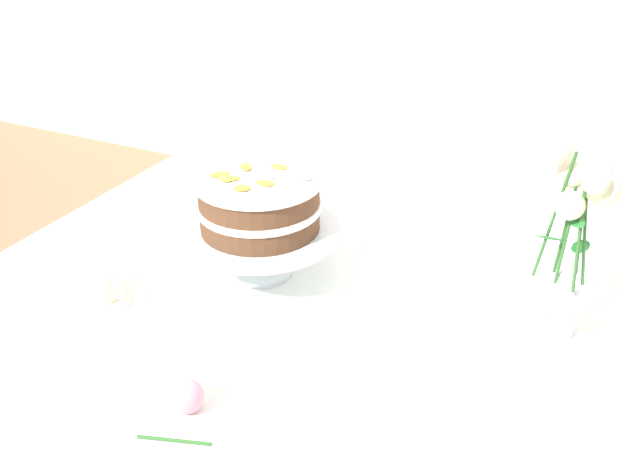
{
  "coord_description": "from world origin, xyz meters",
  "views": [
    {
      "loc": [
        0.37,
        -0.94,
        1.42
      ],
      "look_at": [
        -0.08,
        -0.0,
        0.86
      ],
      "focal_mm": 38.17,
      "sensor_mm": 36.0,
      "label": 1
    }
  ],
  "objects_px": {
    "dining_table": "(354,343)",
    "teacup": "(98,289)",
    "cake_stand": "(261,236)",
    "layer_cake": "(259,199)",
    "fallen_rose": "(186,397)",
    "flower_vase": "(567,249)"
  },
  "relations": [
    {
      "from": "dining_table",
      "to": "cake_stand",
      "type": "height_order",
      "value": "cake_stand"
    },
    {
      "from": "teacup",
      "to": "cake_stand",
      "type": "bearing_deg",
      "value": 42.8
    },
    {
      "from": "flower_vase",
      "to": "fallen_rose",
      "type": "xyz_separation_m",
      "value": [
        -0.43,
        -0.41,
        -0.13
      ]
    },
    {
      "from": "flower_vase",
      "to": "fallen_rose",
      "type": "relative_size",
      "value": 3.37
    },
    {
      "from": "flower_vase",
      "to": "teacup",
      "type": "xyz_separation_m",
      "value": [
        -0.73,
        -0.25,
        -0.13
      ]
    },
    {
      "from": "layer_cake",
      "to": "flower_vase",
      "type": "distance_m",
      "value": 0.52
    },
    {
      "from": "dining_table",
      "to": "flower_vase",
      "type": "relative_size",
      "value": 4.13
    },
    {
      "from": "layer_cake",
      "to": "teacup",
      "type": "xyz_separation_m",
      "value": [
        -0.22,
        -0.2,
        -0.13
      ]
    },
    {
      "from": "cake_stand",
      "to": "layer_cake",
      "type": "bearing_deg",
      "value": -83.14
    },
    {
      "from": "dining_table",
      "to": "teacup",
      "type": "relative_size",
      "value": 11.47
    },
    {
      "from": "dining_table",
      "to": "fallen_rose",
      "type": "height_order",
      "value": "fallen_rose"
    },
    {
      "from": "teacup",
      "to": "layer_cake",
      "type": "bearing_deg",
      "value": 42.78
    },
    {
      "from": "cake_stand",
      "to": "teacup",
      "type": "distance_m",
      "value": 0.3
    },
    {
      "from": "cake_stand",
      "to": "fallen_rose",
      "type": "relative_size",
      "value": 2.88
    },
    {
      "from": "cake_stand",
      "to": "flower_vase",
      "type": "distance_m",
      "value": 0.52
    },
    {
      "from": "layer_cake",
      "to": "dining_table",
      "type": "bearing_deg",
      "value": -2.37
    },
    {
      "from": "layer_cake",
      "to": "fallen_rose",
      "type": "relative_size",
      "value": 2.22
    },
    {
      "from": "cake_stand",
      "to": "layer_cake",
      "type": "relative_size",
      "value": 1.29
    },
    {
      "from": "dining_table",
      "to": "fallen_rose",
      "type": "xyz_separation_m",
      "value": [
        -0.11,
        -0.35,
        0.11
      ]
    },
    {
      "from": "layer_cake",
      "to": "teacup",
      "type": "height_order",
      "value": "layer_cake"
    },
    {
      "from": "layer_cake",
      "to": "teacup",
      "type": "bearing_deg",
      "value": -137.22
    },
    {
      "from": "layer_cake",
      "to": "flower_vase",
      "type": "relative_size",
      "value": 0.66
    }
  ]
}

